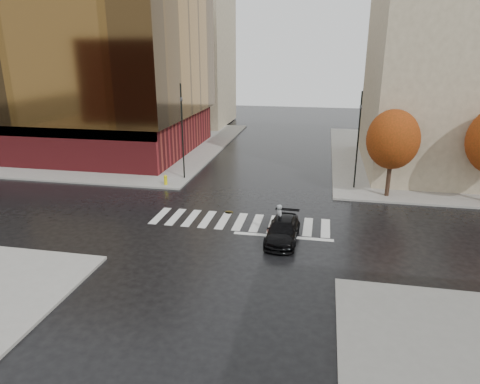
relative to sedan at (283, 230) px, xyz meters
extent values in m
plane|color=black|center=(-3.02, 1.80, -0.63)|extent=(120.00, 120.00, 0.00)
cube|color=gray|center=(-24.02, 22.80, -0.56)|extent=(30.00, 30.00, 0.15)
cube|color=silver|center=(-3.02, 2.30, -0.63)|extent=(12.00, 3.00, 0.01)
cube|color=maroon|center=(-25.02, 19.80, 1.52)|extent=(26.00, 18.00, 4.00)
cube|color=beige|center=(-25.02, 11.00, 3.02)|extent=(26.00, 0.40, 1.00)
cube|color=olive|center=(-25.02, 19.80, 9.52)|extent=(27.00, 19.00, 12.00)
cube|color=gray|center=(13.98, 18.80, 8.52)|extent=(16.00, 16.00, 18.00)
cube|color=gray|center=(-19.02, 38.80, 9.52)|extent=(14.00, 12.00, 20.00)
cylinder|color=black|center=(6.98, 9.20, 0.92)|extent=(0.32, 0.32, 2.80)
ellipsoid|color=#A1350F|center=(6.98, 9.20, 3.84)|extent=(3.80, 3.80, 4.37)
imported|color=black|center=(0.00, 0.00, 0.00)|extent=(1.92, 4.42, 1.27)
imported|color=maroon|center=(-0.19, 0.80, -0.19)|extent=(1.80, 1.07, 0.89)
imported|color=gray|center=(-0.29, 0.80, 0.39)|extent=(0.61, 0.76, 1.81)
cylinder|color=black|center=(-9.60, 10.80, 3.48)|extent=(0.12, 0.12, 7.93)
imported|color=black|center=(-9.60, 10.80, 6.36)|extent=(0.25, 0.23, 0.99)
cylinder|color=black|center=(4.65, 10.80, 3.31)|extent=(0.12, 0.12, 7.58)
imported|color=black|center=(4.65, 10.80, 6.06)|extent=(0.20, 0.23, 0.95)
cylinder|color=#D0C30C|center=(-10.45, 8.57, -0.14)|extent=(0.27, 0.27, 0.68)
sphere|color=#D0C30C|center=(-10.45, 8.57, 0.19)|extent=(0.29, 0.29, 0.29)
cylinder|color=#483D19|center=(-4.09, 3.80, -0.63)|extent=(0.62, 0.62, 0.01)
camera|label=1|loc=(1.98, -23.05, 10.08)|focal=32.00mm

